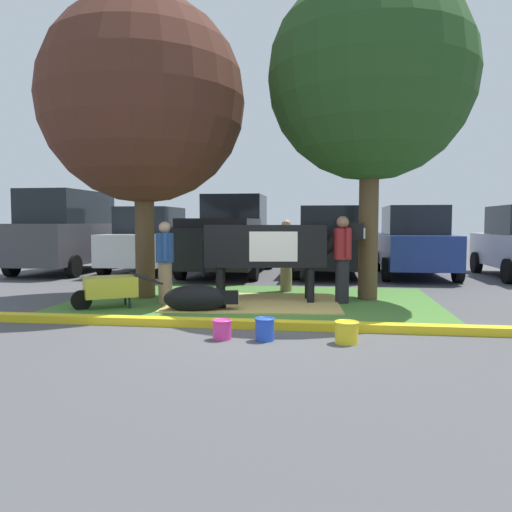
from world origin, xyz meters
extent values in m
plane|color=#4C4C4F|center=(0.00, 0.00, 0.00)|extent=(80.00, 80.00, 0.00)
cube|color=#477A33|center=(-0.47, 2.31, 0.01)|extent=(7.09, 4.65, 0.02)
cube|color=yellow|center=(-0.47, -0.17, 0.06)|extent=(8.29, 0.24, 0.12)
cube|color=tan|center=(-0.41, 2.04, 0.03)|extent=(3.38, 2.64, 0.04)
cylinder|color=brown|center=(-2.73, 2.47, 1.29)|extent=(0.39, 0.39, 2.57)
sphere|color=#4C281E|center=(-2.73, 2.47, 4.01)|extent=(4.11, 4.11, 4.11)
cylinder|color=brown|center=(1.78, 2.84, 1.49)|extent=(0.38, 0.38, 2.99)
sphere|color=#23471E|center=(1.78, 2.84, 4.40)|extent=(4.03, 4.03, 4.03)
cube|color=black|center=(-0.21, 2.24, 1.11)|extent=(2.37, 1.00, 0.80)
cube|color=white|center=(-0.07, 2.26, 1.11)|extent=(0.99, 0.83, 0.56)
cylinder|color=black|center=(1.10, 2.41, 1.21)|extent=(0.67, 0.40, 0.58)
cube|color=black|center=(1.42, 2.46, 1.39)|extent=(0.47, 0.32, 0.32)
cube|color=white|center=(1.62, 2.48, 1.35)|extent=(0.15, 0.21, 0.20)
cylinder|color=black|center=(0.61, 2.60, 0.35)|extent=(0.14, 0.14, 0.71)
cylinder|color=black|center=(0.67, 2.11, 0.35)|extent=(0.14, 0.14, 0.71)
cylinder|color=black|center=(-1.10, 2.37, 0.35)|extent=(0.14, 0.14, 0.71)
cylinder|color=black|center=(-1.04, 1.88, 0.35)|extent=(0.14, 0.14, 0.71)
cylinder|color=black|center=(-1.40, 2.08, 0.86)|extent=(0.06, 0.06, 0.70)
ellipsoid|color=black|center=(-1.27, 0.99, 0.24)|extent=(1.17, 0.67, 0.48)
cube|color=black|center=(-0.68, 1.10, 0.26)|extent=(0.31, 0.25, 0.22)
cube|color=silver|center=(-0.57, 1.12, 0.26)|extent=(0.08, 0.11, 0.16)
cylinder|color=black|center=(-0.96, 1.23, 0.06)|extent=(0.36, 0.16, 0.10)
cylinder|color=black|center=(1.26, 2.27, 0.43)|extent=(0.26, 0.26, 0.86)
cylinder|color=maroon|center=(1.26, 2.27, 1.15)|extent=(0.34, 0.34, 0.59)
sphere|color=#8C664C|center=(1.26, 2.27, 1.56)|extent=(0.23, 0.23, 0.23)
cylinder|color=maroon|center=(1.36, 2.08, 1.18)|extent=(0.09, 0.09, 0.56)
cylinder|color=maroon|center=(1.16, 2.47, 1.18)|extent=(0.09, 0.09, 0.56)
cylinder|color=#9E7F5B|center=(0.06, 3.81, 0.41)|extent=(0.26, 0.26, 0.83)
cylinder|color=slate|center=(0.06, 3.81, 1.11)|extent=(0.34, 0.34, 0.57)
sphere|color=tan|center=(0.06, 3.81, 1.51)|extent=(0.22, 0.22, 0.22)
cylinder|color=slate|center=(0.28, 3.80, 1.14)|extent=(0.09, 0.09, 0.54)
cylinder|color=slate|center=(-0.16, 3.81, 1.14)|extent=(0.09, 0.09, 0.54)
cylinder|color=#9E7F5B|center=(-2.07, 1.75, 0.40)|extent=(0.26, 0.26, 0.80)
cylinder|color=#23478C|center=(-2.07, 1.75, 1.08)|extent=(0.34, 0.34, 0.55)
sphere|color=tan|center=(-2.07, 1.75, 1.47)|extent=(0.22, 0.22, 0.22)
cylinder|color=#23478C|center=(-2.14, 1.95, 1.11)|extent=(0.09, 0.09, 0.53)
cylinder|color=#23478C|center=(-1.99, 1.54, 1.11)|extent=(0.09, 0.09, 0.53)
cube|color=gold|center=(-2.90, 1.15, 0.40)|extent=(1.08, 0.99, 0.36)
cylinder|color=black|center=(-3.32, 0.89, 0.18)|extent=(0.36, 0.28, 0.36)
cylinder|color=black|center=(-2.53, 1.13, 0.12)|extent=(0.04, 0.04, 0.24)
cylinder|color=black|center=(-2.76, 1.50, 0.12)|extent=(0.04, 0.04, 0.24)
cylinder|color=black|center=(-2.23, 1.31, 0.52)|extent=(0.47, 0.32, 0.23)
cylinder|color=black|center=(-2.47, 1.69, 0.52)|extent=(0.47, 0.32, 0.23)
cylinder|color=#EA3893|center=(-0.40, -0.93, 0.13)|extent=(0.25, 0.25, 0.25)
torus|color=#EA3893|center=(-0.40, -0.93, 0.25)|extent=(0.27, 0.27, 0.02)
cylinder|color=blue|center=(0.18, -0.92, 0.14)|extent=(0.25, 0.25, 0.29)
torus|color=blue|center=(0.18, -0.92, 0.29)|extent=(0.27, 0.27, 0.02)
cylinder|color=yellow|center=(1.24, -0.92, 0.14)|extent=(0.30, 0.30, 0.27)
torus|color=yellow|center=(1.24, -0.92, 0.27)|extent=(0.32, 0.32, 0.02)
cube|color=#3D3D42|center=(-7.06, 7.36, 0.92)|extent=(1.91, 4.60, 1.20)
cube|color=black|center=(-7.06, 7.36, 2.02)|extent=(1.68, 3.20, 1.00)
cylinder|color=black|center=(-8.01, 8.85, 0.32)|extent=(0.22, 0.64, 0.64)
cylinder|color=black|center=(-6.11, 8.86, 0.32)|extent=(0.22, 0.64, 0.64)
cylinder|color=black|center=(-8.00, 5.86, 0.32)|extent=(0.22, 0.64, 0.64)
cylinder|color=black|center=(-6.10, 5.87, 0.32)|extent=(0.22, 0.64, 0.64)
cube|color=silver|center=(-4.47, 7.66, 0.77)|extent=(1.81, 4.40, 0.90)
cube|color=black|center=(-4.47, 7.66, 1.62)|extent=(1.59, 2.20, 0.80)
cylinder|color=black|center=(-5.37, 9.08, 0.32)|extent=(0.22, 0.64, 0.64)
cylinder|color=black|center=(-3.57, 9.09, 0.32)|extent=(0.22, 0.64, 0.64)
cylinder|color=black|center=(-5.36, 6.22, 0.32)|extent=(0.22, 0.64, 0.64)
cylinder|color=black|center=(-3.56, 6.23, 0.32)|extent=(0.22, 0.64, 0.64)
cube|color=black|center=(-1.97, 7.53, 0.87)|extent=(2.01, 5.40, 1.10)
cube|color=black|center=(-1.97, 8.47, 1.92)|extent=(1.84, 1.80, 1.00)
cube|color=black|center=(-1.97, 6.31, 1.54)|extent=(1.90, 2.70, 0.24)
cylinder|color=black|center=(-2.97, 9.28, 0.32)|extent=(0.22, 0.64, 0.64)
cylinder|color=black|center=(-0.97, 9.28, 0.32)|extent=(0.22, 0.64, 0.64)
cylinder|color=black|center=(-2.97, 5.77, 0.32)|extent=(0.22, 0.64, 0.64)
cylinder|color=black|center=(-0.97, 5.77, 0.32)|extent=(0.22, 0.64, 0.64)
cube|color=black|center=(1.02, 7.62, 0.77)|extent=(1.81, 4.40, 0.90)
cube|color=black|center=(1.02, 7.62, 1.62)|extent=(1.59, 2.20, 0.80)
cylinder|color=black|center=(0.12, 9.05, 0.32)|extent=(0.22, 0.64, 0.64)
cylinder|color=black|center=(1.92, 9.05, 0.32)|extent=(0.22, 0.64, 0.64)
cylinder|color=black|center=(0.12, 6.19, 0.32)|extent=(0.22, 0.64, 0.64)
cylinder|color=black|center=(1.92, 6.19, 0.32)|extent=(0.22, 0.64, 0.64)
cube|color=navy|center=(3.42, 7.60, 0.77)|extent=(1.81, 4.40, 0.90)
cube|color=black|center=(3.42, 7.60, 1.62)|extent=(1.59, 2.20, 0.80)
cylinder|color=black|center=(2.51, 9.03, 0.32)|extent=(0.22, 0.64, 0.64)
cylinder|color=black|center=(4.31, 9.03, 0.32)|extent=(0.22, 0.64, 0.64)
cylinder|color=black|center=(2.52, 6.17, 0.32)|extent=(0.22, 0.64, 0.64)
cylinder|color=black|center=(4.32, 6.17, 0.32)|extent=(0.22, 0.64, 0.64)
cylinder|color=black|center=(5.53, 8.98, 0.32)|extent=(0.22, 0.64, 0.64)
cylinder|color=black|center=(5.54, 6.12, 0.32)|extent=(0.22, 0.64, 0.64)
camera|label=1|loc=(1.00, -7.50, 1.56)|focal=35.67mm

